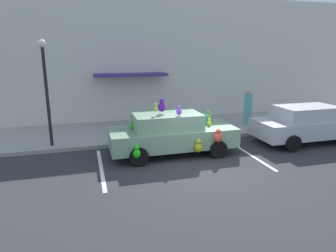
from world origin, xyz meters
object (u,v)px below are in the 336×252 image
object	(u,v)px
pedestrian_near_shopfront	(248,108)
street_lamp_post	(46,83)
parked_sedan_behind	(307,123)
teddy_bear_on_sidewalk	(204,125)
plush_covered_car	(171,133)

from	to	relation	value
pedestrian_near_shopfront	street_lamp_post	bearing A→B (deg)	-173.42
pedestrian_near_shopfront	parked_sedan_behind	bearing A→B (deg)	-69.69
parked_sedan_behind	teddy_bear_on_sidewalk	size ratio (longest dim) A/B	6.75
street_lamp_post	parked_sedan_behind	bearing A→B (deg)	-10.41
parked_sedan_behind	pedestrian_near_shopfront	bearing A→B (deg)	110.31
plush_covered_car	street_lamp_post	size ratio (longest dim) A/B	1.16
parked_sedan_behind	teddy_bear_on_sidewalk	distance (m)	4.28
teddy_bear_on_sidewalk	pedestrian_near_shopfront	world-z (taller)	pedestrian_near_shopfront
parked_sedan_behind	pedestrian_near_shopfront	xyz separation A→B (m)	(-1.08, 2.91, 0.15)
plush_covered_car	teddy_bear_on_sidewalk	world-z (taller)	plush_covered_car
plush_covered_car	parked_sedan_behind	bearing A→B (deg)	-1.38
plush_covered_car	pedestrian_near_shopfront	size ratio (longest dim) A/B	2.66
pedestrian_near_shopfront	teddy_bear_on_sidewalk	bearing A→B (deg)	-163.34
plush_covered_car	pedestrian_near_shopfront	xyz separation A→B (m)	(4.76, 2.77, 0.14)
plush_covered_car	parked_sedan_behind	world-z (taller)	plush_covered_car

